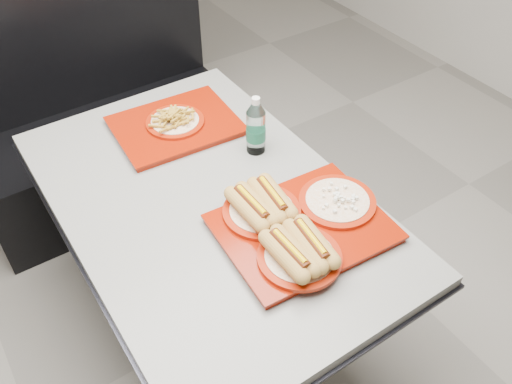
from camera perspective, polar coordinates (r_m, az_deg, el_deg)
ground at (r=2.39m, az=-4.01°, el=-13.63°), size 6.00×6.00×0.00m
diner_table at (r=1.93m, az=-4.85°, el=-4.08°), size 0.92×1.42×0.75m
booth_bench at (r=2.84m, az=-15.86°, el=7.14°), size 1.30×0.57×1.35m
tray_near at (r=1.67m, az=4.30°, el=-3.40°), size 0.54×0.46×0.11m
tray_far at (r=2.11m, az=-8.49°, el=7.19°), size 0.48×0.39×0.09m
water_bottle at (r=1.93m, az=-0.02°, el=6.71°), size 0.07×0.07×0.23m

